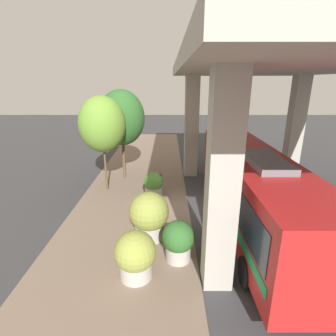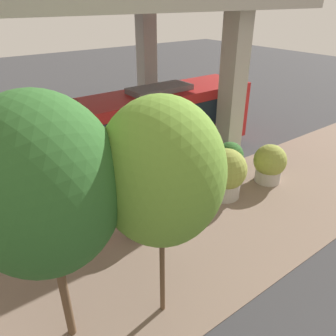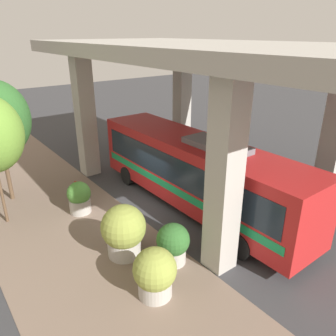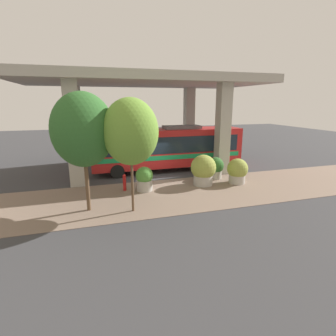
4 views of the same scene
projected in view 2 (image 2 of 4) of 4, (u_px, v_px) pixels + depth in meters
The scene contains 11 objects.
ground_plane at pixel (142, 197), 13.18m from camera, with size 80.00×80.00×0.00m, color #38383A.
sidewalk_strip at pixel (190, 236), 11.04m from camera, with size 6.00×40.00×0.02m.
overpass at pixel (83, 19), 13.06m from camera, with size 9.40×18.52×7.32m.
bus at pixel (139, 125), 15.00m from camera, with size 2.71×11.87×3.55m.
fire_hydrant at pixel (104, 228), 10.54m from camera, with size 0.41×0.20×1.06m.
planter_front at pixel (225, 173), 12.79m from camera, with size 1.66×1.66×2.04m.
planter_middle at pixel (141, 215), 10.82m from camera, with size 1.07×1.07×1.53m.
planter_back at pixel (270, 164), 13.92m from camera, with size 1.38×1.38×1.70m.
planter_extra at pixel (230, 158), 14.49m from camera, with size 1.20×1.20×1.57m.
street_tree_near at pixel (161, 173), 6.61m from camera, with size 2.65×2.65×5.60m.
street_tree_far at pixel (42, 187), 5.97m from camera, with size 2.96×2.96×5.87m.
Camera 2 is at (-9.55, 5.80, 7.16)m, focal length 35.00 mm.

